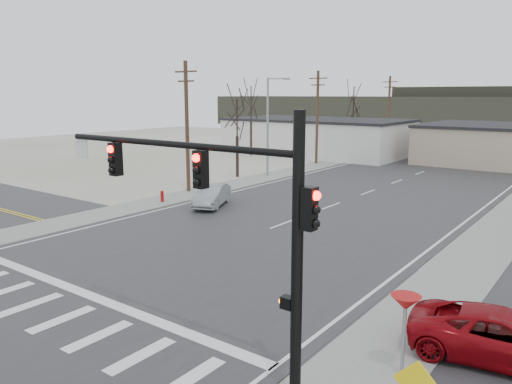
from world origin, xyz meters
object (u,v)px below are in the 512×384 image
(fire_hydrant, at_px, (162,196))
(car_parked_red, at_px, (504,337))
(car_far_b, at_px, (429,149))
(traffic_signal_mast, at_px, (233,209))
(sedan_crossing, at_px, (212,195))
(car_far_a, at_px, (474,149))

(fire_hydrant, height_order, car_parked_red, car_parked_red)
(fire_hydrant, distance_m, car_far_b, 40.49)
(traffic_signal_mast, relative_size, fire_hydrant, 10.29)
(fire_hydrant, bearing_deg, car_far_b, 81.66)
(traffic_signal_mast, height_order, sedan_crossing, traffic_signal_mast)
(car_far_b, bearing_deg, traffic_signal_mast, -73.00)
(traffic_signal_mast, xyz_separation_m, car_parked_red, (5.63, 5.20, -3.92))
(fire_hydrant, xyz_separation_m, car_parked_red, (23.72, -9.00, 0.30))
(fire_hydrant, xyz_separation_m, car_far_b, (5.88, 40.06, 0.20))
(car_far_a, relative_size, car_parked_red, 1.12)
(traffic_signal_mast, height_order, car_far_a, traffic_signal_mast)
(car_far_a, bearing_deg, traffic_signal_mast, 99.43)
(fire_hydrant, relative_size, car_far_a, 0.15)
(fire_hydrant, height_order, car_far_b, car_far_b)
(car_far_b, distance_m, car_parked_red, 52.21)
(traffic_signal_mast, distance_m, car_far_b, 55.77)
(fire_hydrant, xyz_separation_m, car_far_a, (10.90, 41.89, 0.44))
(car_parked_red, bearing_deg, car_far_b, 11.37)
(fire_hydrant, bearing_deg, car_far_a, 75.41)
(sedan_crossing, bearing_deg, traffic_signal_mast, -71.68)
(car_far_a, height_order, car_parked_red, car_far_a)
(traffic_signal_mast, xyz_separation_m, car_far_a, (-7.19, 56.09, -3.79))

